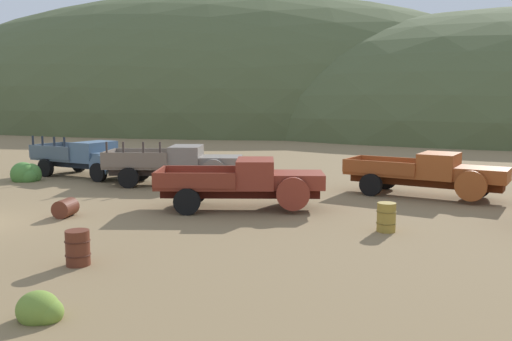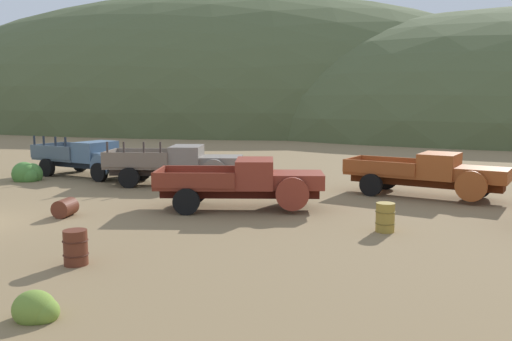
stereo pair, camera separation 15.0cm
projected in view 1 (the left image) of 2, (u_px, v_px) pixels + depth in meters
The scene contains 11 objects.
hill_far_left at pixel (199, 124), 90.80m from camera, with size 117.39×68.95×41.18m, color #4C5633.
hill_distant at pixel (499, 128), 78.62m from camera, with size 96.87×79.27×32.44m, color #4C5633.
truck_chalk_blue at pixel (93, 158), 28.27m from camera, with size 6.55×3.29×2.16m.
truck_primer_gray at pixel (184, 164), 25.74m from camera, with size 6.81×4.02×2.16m.
truck_rust_red at pixel (252, 182), 20.00m from camera, with size 6.51×4.00×1.89m.
truck_oxide_orange at pixel (436, 174), 22.33m from camera, with size 6.81×3.26×1.89m.
oil_drum_by_truck at pixel (386, 217), 16.60m from camera, with size 0.62×0.62×0.91m.
oil_drum_foreground at pixel (78, 248), 13.23m from camera, with size 0.63×0.63×0.88m.
oil_drum_spare at pixel (65, 208), 18.71m from camera, with size 0.79×0.95×0.63m.
bush_back_edge at pixel (41, 310), 9.97m from camera, with size 0.91×0.75×0.70m.
bush_near_barrel at pixel (27, 175), 26.95m from camera, with size 1.44×1.35×1.25m.
Camera 1 is at (14.97, -12.63, 4.10)m, focal length 37.39 mm.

